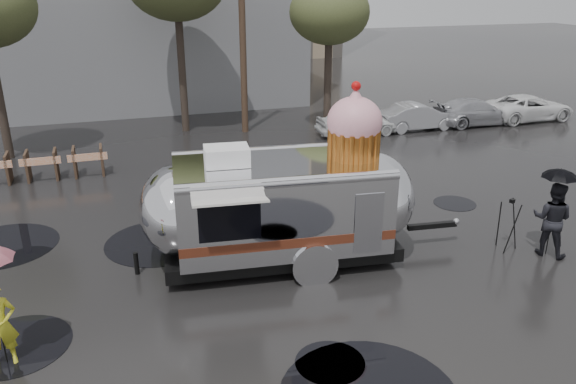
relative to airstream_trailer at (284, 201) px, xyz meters
name	(u,v)px	position (x,y,z in m)	size (l,w,h in m)	color
ground	(285,304)	(-0.58, -1.93, -1.54)	(120.00, 120.00, 0.00)	black
puddles	(173,290)	(-2.79, -0.63, -1.54)	(14.80, 10.84, 0.01)	black
utility_pole	(242,24)	(1.92, 12.07, 3.08)	(1.60, 0.28, 9.00)	#473323
tree_right	(329,13)	(5.42, 11.07, 3.51)	(3.36, 3.36, 6.42)	#382D26
barricade_row	(42,165)	(-6.13, 8.04, -1.02)	(4.30, 0.80, 1.00)	#473323
parked_cars	(453,111)	(11.20, 10.07, -0.83)	(13.20, 1.90, 1.50)	silver
airstream_trailer	(284,201)	(0.00, 0.00, 0.00)	(8.15, 3.34, 4.40)	silver
person_right	(552,219)	(6.35, -1.70, -0.60)	(0.91, 0.51, 1.90)	black
umbrella_black	(559,183)	(6.35, -1.70, 0.36)	(1.05, 1.05, 2.26)	black
tripod	(509,221)	(5.54, -1.17, -0.75)	(0.56, 0.55, 1.38)	black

